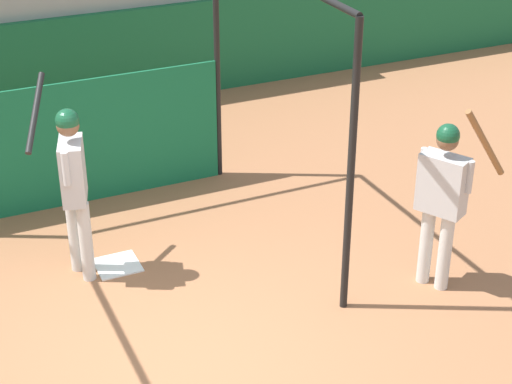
# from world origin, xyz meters

# --- Properties ---
(ground_plane) EXTENTS (60.00, 60.00, 0.00)m
(ground_plane) POSITION_xyz_m (0.00, 0.00, 0.00)
(ground_plane) COLOR #9E6642
(outfield_wall) EXTENTS (24.00, 0.12, 1.41)m
(outfield_wall) POSITION_xyz_m (0.00, 6.11, 0.70)
(outfield_wall) COLOR #196038
(outfield_wall) RESTS_ON ground
(bleacher_section) EXTENTS (8.15, 2.40, 2.69)m
(bleacher_section) POSITION_xyz_m (0.00, 7.37, 1.34)
(bleacher_section) COLOR #9E9E99
(bleacher_section) RESTS_ON ground
(batting_cage) EXTENTS (3.71, 3.19, 2.85)m
(batting_cage) POSITION_xyz_m (-0.03, 2.83, 1.21)
(batting_cage) COLOR black
(batting_cage) RESTS_ON ground
(home_plate) EXTENTS (0.44, 0.44, 0.02)m
(home_plate) POSITION_xyz_m (0.03, 1.79, 0.01)
(home_plate) COLOR white
(home_plate) RESTS_ON ground
(player_batter) EXTENTS (0.59, 0.95, 1.95)m
(player_batter) POSITION_xyz_m (-0.33, 1.80, 1.09)
(player_batter) COLOR silver
(player_batter) RESTS_ON ground
(player_waiting) EXTENTS (0.64, 0.63, 2.00)m
(player_waiting) POSITION_xyz_m (2.79, 0.17, 1.03)
(player_waiting) COLOR silver
(player_waiting) RESTS_ON ground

